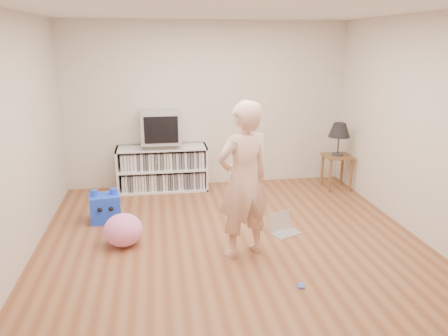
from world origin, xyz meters
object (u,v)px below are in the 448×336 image
at_px(media_unit, 163,168).
at_px(person, 243,181).
at_px(crt_tv, 161,127).
at_px(plush_pink, 123,230).
at_px(plush_blue, 105,208).
at_px(side_table, 337,163).
at_px(dvd_deck, 162,145).
at_px(table_lamp, 339,131).
at_px(laptop, 283,227).

distance_m(media_unit, person, 2.56).
relative_size(crt_tv, plush_pink, 1.35).
bearing_deg(plush_blue, side_table, 4.88).
height_order(media_unit, plush_blue, media_unit).
distance_m(dvd_deck, crt_tv, 0.29).
bearing_deg(side_table, table_lamp, 0.00).
relative_size(laptop, plush_pink, 0.96).
height_order(crt_tv, laptop, crt_tv).
xyz_separation_m(side_table, person, (-1.92, -1.99, 0.44)).
distance_m(laptop, plush_pink, 1.93).
relative_size(dvd_deck, crt_tv, 0.75).
height_order(side_table, person, person).
height_order(crt_tv, person, person).
distance_m(dvd_deck, laptop, 2.44).
bearing_deg(crt_tv, media_unit, 90.00).
bearing_deg(side_table, laptop, -131.42).
xyz_separation_m(table_lamp, person, (-1.92, -1.99, -0.08)).
bearing_deg(person, side_table, -154.01).
bearing_deg(dvd_deck, laptop, -52.61).
relative_size(crt_tv, plush_blue, 1.36).
bearing_deg(media_unit, plush_blue, -123.60).
xyz_separation_m(crt_tv, plush_pink, (-0.50, -1.92, -0.83)).
xyz_separation_m(person, laptop, (0.61, 0.49, -0.79)).
bearing_deg(crt_tv, side_table, -7.62).
height_order(plush_blue, plush_pink, plush_blue).
relative_size(media_unit, dvd_deck, 3.11).
height_order(laptop, plush_blue, plush_blue).
relative_size(media_unit, plush_blue, 3.18).
distance_m(media_unit, table_lamp, 2.83).
height_order(table_lamp, laptop, table_lamp).
bearing_deg(table_lamp, laptop, -131.42).
height_order(table_lamp, person, person).
distance_m(person, plush_blue, 2.11).
distance_m(crt_tv, laptop, 2.53).
bearing_deg(plush_pink, plush_blue, 110.10).
bearing_deg(laptop, crt_tv, 102.81).
bearing_deg(table_lamp, media_unit, 171.99).
distance_m(media_unit, laptop, 2.37).
xyz_separation_m(crt_tv, plush_blue, (-0.78, -1.15, -0.83)).
bearing_deg(side_table, crt_tv, 172.38).
bearing_deg(dvd_deck, side_table, -7.69).
height_order(side_table, laptop, side_table).
height_order(table_lamp, plush_blue, table_lamp).
bearing_deg(crt_tv, plush_blue, -124.04).
bearing_deg(crt_tv, person, -70.85).
relative_size(table_lamp, plush_blue, 1.17).
bearing_deg(side_table, dvd_deck, 172.31).
relative_size(laptop, plush_blue, 0.97).
height_order(dvd_deck, plush_blue, dvd_deck).
xyz_separation_m(media_unit, plush_pink, (-0.50, -1.94, -0.16)).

